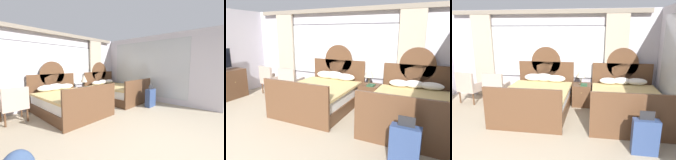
% 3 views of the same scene
% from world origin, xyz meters
% --- Properties ---
extents(wall_back_window, '(6.38, 0.22, 2.70)m').
position_xyz_m(wall_back_window, '(0.00, 4.15, 1.41)').
color(wall_back_window, silver).
rests_on(wall_back_window, ground_plane).
extents(bed_near_window, '(1.69, 2.21, 1.63)m').
position_xyz_m(bed_near_window, '(-0.01, 3.00, 0.37)').
color(bed_near_window, brown).
rests_on(bed_near_window, ground_plane).
extents(bed_near_mirror, '(1.69, 2.21, 1.63)m').
position_xyz_m(bed_near_mirror, '(2.23, 2.99, 0.36)').
color(bed_near_mirror, brown).
rests_on(bed_near_mirror, ground_plane).
extents(nightstand_between_beds, '(0.51, 0.54, 0.62)m').
position_xyz_m(nightstand_between_beds, '(1.11, 3.65, 0.31)').
color(nightstand_between_beds, brown).
rests_on(nightstand_between_beds, ground_plane).
extents(table_lamp_on_nightstand, '(0.27, 0.27, 0.51)m').
position_xyz_m(table_lamp_on_nightstand, '(1.07, 3.65, 0.97)').
color(table_lamp_on_nightstand, brown).
rests_on(table_lamp_on_nightstand, nightstand_between_beds).
extents(book_on_nightstand, '(0.18, 0.26, 0.03)m').
position_xyz_m(book_on_nightstand, '(1.17, 3.55, 0.63)').
color(book_on_nightstand, '#285133').
rests_on(book_on_nightstand, nightstand_between_beds).
extents(armchair_by_window_left, '(0.60, 0.60, 0.93)m').
position_xyz_m(armchair_by_window_left, '(-1.36, 3.38, 0.50)').
color(armchair_by_window_left, '#B29E8E').
rests_on(armchair_by_window_left, ground_plane).
extents(armchair_by_window_centre, '(0.69, 0.69, 0.93)m').
position_xyz_m(armchair_by_window_centre, '(-2.19, 3.38, 0.50)').
color(armchair_by_window_centre, '#B29E8E').
rests_on(armchair_by_window_centre, ground_plane).
extents(suitcase_on_floor, '(0.45, 0.20, 0.80)m').
position_xyz_m(suitcase_on_floor, '(2.35, 1.44, 0.32)').
color(suitcase_on_floor, navy).
rests_on(suitcase_on_floor, ground_plane).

